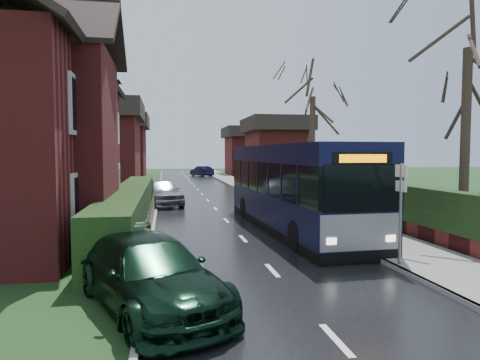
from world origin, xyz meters
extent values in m
plane|color=#27481F|center=(0.00, 0.00, 0.00)|extent=(140.00, 140.00, 0.00)
cube|color=black|center=(0.00, 10.00, 0.01)|extent=(6.00, 100.00, 0.02)
cube|color=slate|center=(4.25, 10.00, 0.07)|extent=(2.50, 100.00, 0.14)
cube|color=gray|center=(3.05, 10.00, 0.07)|extent=(0.12, 100.00, 0.14)
cube|color=gray|center=(-3.05, 10.00, 0.05)|extent=(0.12, 100.00, 0.10)
cube|color=black|center=(-3.90, 5.00, 0.80)|extent=(1.20, 16.00, 1.60)
cube|color=maroon|center=(5.80, 10.00, 0.30)|extent=(0.30, 50.00, 0.60)
cube|color=black|center=(5.80, 10.00, 1.20)|extent=(0.60, 50.00, 1.20)
cube|color=maroon|center=(-5.50, 2.00, 3.00)|extent=(2.50, 4.00, 6.00)
cube|color=brown|center=(-8.00, 9.00, 9.20)|extent=(0.90, 1.40, 2.20)
cube|color=silver|center=(-4.95, 0.00, 1.60)|extent=(0.08, 1.20, 1.60)
cube|color=black|center=(-4.92, 0.00, 1.60)|extent=(0.03, 0.95, 1.35)
cube|color=silver|center=(-4.95, 0.00, 4.20)|extent=(0.08, 1.20, 1.60)
cube|color=black|center=(-4.92, 0.00, 4.20)|extent=(0.03, 0.95, 1.35)
cube|color=silver|center=(-4.95, 4.00, 1.60)|extent=(0.08, 1.20, 1.60)
cube|color=black|center=(-4.92, 4.00, 1.60)|extent=(0.03, 0.95, 1.35)
cube|color=silver|center=(-4.95, 4.00, 4.20)|extent=(0.08, 1.20, 1.60)
cube|color=black|center=(-4.92, 4.00, 4.20)|extent=(0.03, 0.95, 1.35)
cube|color=silver|center=(-4.95, 8.00, 1.60)|extent=(0.08, 1.20, 1.60)
cube|color=black|center=(-4.92, 8.00, 1.60)|extent=(0.03, 0.95, 1.35)
cube|color=silver|center=(-4.95, 8.00, 4.20)|extent=(0.08, 1.20, 1.60)
cube|color=black|center=(-4.92, 8.00, 4.20)|extent=(0.03, 0.95, 1.35)
cube|color=silver|center=(-4.95, 10.50, 1.60)|extent=(0.08, 1.20, 1.60)
cube|color=black|center=(-4.92, 10.50, 1.60)|extent=(0.03, 0.95, 1.35)
cube|color=silver|center=(-4.95, 10.50, 4.20)|extent=(0.08, 1.20, 1.60)
cube|color=black|center=(-4.92, 10.50, 4.20)|extent=(0.03, 0.95, 1.35)
cube|color=black|center=(2.20, 3.45, 0.88)|extent=(2.85, 10.66, 1.09)
cube|color=black|center=(2.20, 3.45, 2.01)|extent=(2.87, 10.66, 1.15)
cube|color=black|center=(2.20, 3.45, 2.90)|extent=(2.85, 10.66, 0.63)
cube|color=black|center=(2.20, 3.45, 0.17)|extent=(2.85, 10.66, 0.34)
cube|color=gray|center=(2.42, -1.78, 0.86)|extent=(2.31, 0.22, 0.96)
cube|color=black|center=(2.43, -1.81, 2.02)|extent=(2.16, 0.17, 1.25)
cube|color=black|center=(2.43, -1.81, 2.79)|extent=(1.68, 0.15, 0.34)
cube|color=#FF8C00|center=(2.43, -1.85, 2.79)|extent=(1.32, 0.10, 0.21)
cube|color=black|center=(2.42, -1.79, 0.21)|extent=(2.36, 0.24, 0.29)
cube|color=#FFF2CC|center=(1.59, -1.88, 0.67)|extent=(0.27, 0.06, 0.17)
cube|color=#FFF2CC|center=(3.27, -1.80, 0.67)|extent=(0.27, 0.06, 0.17)
cylinder|color=black|center=(1.26, 0.02, 0.46)|extent=(0.31, 0.93, 0.92)
cylinder|color=black|center=(3.43, 0.12, 0.46)|extent=(0.31, 0.93, 0.92)
cylinder|color=black|center=(0.97, 6.78, 0.46)|extent=(0.31, 0.93, 0.92)
cylinder|color=black|center=(3.14, 6.87, 0.46)|extent=(0.31, 0.93, 0.92)
imported|color=#9E9EA3|center=(-2.80, 12.00, 0.77)|extent=(2.76, 4.80, 1.54)
imported|color=black|center=(-2.90, -4.05, 0.66)|extent=(3.48, 4.94, 1.33)
imported|color=black|center=(2.00, 41.71, 0.65)|extent=(2.87, 4.19, 1.31)
cylinder|color=slate|center=(3.20, -2.37, 1.34)|extent=(0.08, 0.08, 2.67)
cube|color=white|center=(3.20, -2.37, 2.48)|extent=(0.12, 0.40, 0.31)
cube|color=white|center=(3.20, -2.37, 2.10)|extent=(0.10, 0.37, 0.27)
cylinder|color=#35271F|center=(6.78, 0.01, 3.10)|extent=(0.30, 0.30, 6.20)
cylinder|color=#3A2B22|center=(6.00, 12.04, 3.12)|extent=(0.34, 0.34, 6.24)
cylinder|color=#3A2E22|center=(-9.77, 13.56, 3.28)|extent=(0.30, 0.30, 6.57)
camera|label=1|loc=(-2.59, -12.11, 2.92)|focal=32.00mm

